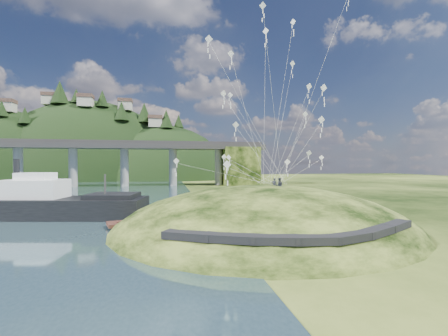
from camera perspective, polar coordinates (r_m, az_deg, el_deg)
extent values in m
plane|color=black|center=(32.43, -5.05, -12.67)|extent=(320.00, 320.00, 0.00)
ellipsoid|color=black|center=(36.36, 7.62, -13.61)|extent=(36.00, 32.00, 13.00)
cube|color=black|center=(24.08, -6.68, -12.55)|extent=(4.32, 3.62, 0.71)
cube|color=black|center=(22.89, 1.35, -13.09)|extent=(4.10, 2.97, 0.61)
cube|color=black|center=(22.79, 9.50, -13.19)|extent=(3.85, 2.37, 0.62)
cube|color=black|center=(23.60, 16.91, -12.84)|extent=(3.62, 1.83, 0.66)
cube|color=black|center=(25.27, 22.85, -11.93)|extent=(3.82, 2.27, 0.68)
cube|color=black|center=(27.72, 26.98, -10.60)|extent=(4.11, 2.97, 0.71)
cube|color=black|center=(30.76, 29.65, -9.43)|extent=(4.26, 3.43, 0.66)
cube|color=#2D2B2B|center=(111.74, -35.78, 3.55)|extent=(160.00, 9.00, 1.60)
cube|color=#2D2B2B|center=(111.81, -35.78, 4.27)|extent=(160.00, 0.40, 1.20)
cube|color=#2D2B2B|center=(115.72, -34.89, 4.16)|extent=(160.00, 0.40, 1.20)
cylinder|color=gray|center=(110.59, -34.57, 0.22)|extent=(2.60, 2.60, 13.00)
cylinder|color=gray|center=(105.35, -26.82, 0.26)|extent=(2.60, 2.60, 13.00)
cylinder|color=gray|center=(102.21, -18.43, 0.30)|extent=(2.60, 2.60, 13.00)
cylinder|color=gray|center=(101.37, -9.71, 0.33)|extent=(2.60, 2.60, 13.00)
cylinder|color=gray|center=(102.89, -1.05, 0.35)|extent=(2.60, 2.60, 13.00)
cube|color=black|center=(104.45, 3.01, 0.36)|extent=(12.00, 11.00, 13.00)
ellipsoid|color=black|center=(162.16, -24.10, -3.92)|extent=(96.00, 68.00, 88.00)
ellipsoid|color=black|center=(150.39, -11.63, -5.77)|extent=(76.00, 56.00, 72.00)
cone|color=black|center=(155.12, -36.68, 9.10)|extent=(5.08, 5.08, 6.69)
cone|color=black|center=(150.28, -33.69, 8.35)|extent=(5.29, 5.29, 6.96)
cone|color=black|center=(156.46, -28.80, 12.52)|extent=(8.01, 8.01, 10.54)
cone|color=black|center=(153.71, -26.31, 12.24)|extent=(4.97, 4.97, 6.54)
cone|color=black|center=(148.98, -22.17, 12.16)|extent=(5.83, 5.83, 7.67)
cone|color=black|center=(141.62, -18.93, 10.26)|extent=(6.47, 6.47, 8.51)
cone|color=black|center=(147.57, -14.95, 10.16)|extent=(7.13, 7.13, 9.38)
cone|color=black|center=(141.82, -10.95, 9.17)|extent=(6.56, 6.56, 8.63)
cone|color=black|center=(147.46, -8.64, 8.79)|extent=(4.88, 4.88, 6.42)
cube|color=beige|center=(159.88, -36.04, 9.31)|extent=(6.00, 5.00, 4.00)
cube|color=brown|center=(160.30, -36.05, 10.26)|extent=(6.40, 5.40, 1.60)
cube|color=beige|center=(160.58, -30.19, 11.03)|extent=(6.00, 5.00, 4.00)
cube|color=brown|center=(161.07, -30.19, 11.97)|extent=(6.40, 5.40, 1.60)
cube|color=beige|center=(147.97, -24.87, 11.27)|extent=(6.00, 5.00, 4.00)
cube|color=brown|center=(148.48, -24.88, 12.30)|extent=(6.40, 5.40, 1.60)
cube|color=beige|center=(150.88, -18.29, 11.07)|extent=(6.00, 5.00, 4.00)
cube|color=brown|center=(151.38, -18.30, 12.08)|extent=(6.40, 5.40, 1.60)
cube|color=beige|center=(142.59, -12.94, 8.32)|extent=(6.00, 5.00, 4.00)
cube|color=brown|center=(142.96, -12.94, 9.39)|extent=(6.40, 5.40, 1.60)
cube|color=black|center=(47.75, -28.89, -6.68)|extent=(24.26, 10.80, 2.77)
cube|color=white|center=(49.12, -32.18, -3.62)|extent=(8.23, 6.04, 2.99)
cube|color=white|center=(49.01, -32.20, -1.50)|extent=(4.80, 3.96, 1.28)
cube|color=black|center=(44.42, -20.42, -4.97)|extent=(7.31, 6.47, 0.64)
cylinder|color=black|center=(50.45, -34.78, -0.01)|extent=(0.75, 0.75, 2.56)
cylinder|color=#2D2B2B|center=(44.69, -21.71, -3.16)|extent=(0.26, 0.26, 3.20)
cube|color=#381C16|center=(39.16, -9.55, -9.54)|extent=(15.93, 7.06, 0.40)
cylinder|color=#381C16|center=(37.65, -19.59, -10.45)|extent=(0.34, 0.34, 1.14)
cylinder|color=#381C16|center=(38.29, -14.46, -10.23)|extent=(0.34, 0.34, 1.14)
cylinder|color=#381C16|center=(39.22, -9.55, -9.95)|extent=(0.34, 0.34, 1.14)
cylinder|color=#381C16|center=(40.41, -4.90, -9.61)|extent=(0.34, 0.34, 1.14)
cylinder|color=#381C16|center=(41.84, -0.55, -9.24)|extent=(0.34, 0.34, 1.14)
imported|color=#252832|center=(36.74, 9.58, -1.87)|extent=(0.76, 0.69, 1.74)
imported|color=#252832|center=(35.53, 10.48, -1.83)|extent=(0.99, 0.81, 1.90)
cube|color=silver|center=(33.71, 7.39, 28.34)|extent=(0.68, 0.23, 0.68)
cube|color=silver|center=(33.48, 7.39, 27.59)|extent=(0.09, 0.02, 0.40)
cube|color=silver|center=(33.26, 7.38, 26.83)|extent=(0.09, 0.02, 0.40)
cube|color=silver|center=(33.05, 7.38, 26.06)|extent=(0.09, 0.02, 0.40)
cube|color=silver|center=(47.14, 12.92, 18.83)|extent=(0.84, 0.31, 0.82)
cube|color=silver|center=(46.96, 12.91, 18.13)|extent=(0.11, 0.07, 0.49)
cube|color=silver|center=(46.79, 12.91, 17.43)|extent=(0.11, 0.07, 0.49)
cube|color=silver|center=(46.62, 12.91, 16.72)|extent=(0.11, 0.07, 0.49)
cube|color=silver|center=(37.89, 18.06, 8.75)|extent=(0.89, 0.18, 0.88)
cube|color=silver|center=(37.81, 18.06, 7.81)|extent=(0.12, 0.05, 0.51)
cube|color=silver|center=(37.74, 18.05, 6.86)|extent=(0.12, 0.05, 0.51)
cube|color=silver|center=(37.68, 18.05, 5.91)|extent=(0.12, 0.05, 0.51)
cube|color=silver|center=(35.57, -2.91, 23.33)|extent=(0.87, 0.23, 0.86)
cube|color=silver|center=(35.34, -2.91, 22.41)|extent=(0.11, 0.04, 0.50)
cube|color=silver|center=(35.12, -2.91, 21.48)|extent=(0.11, 0.04, 0.50)
cube|color=silver|center=(34.91, -2.91, 20.54)|extent=(0.11, 0.04, 0.50)
cube|color=silver|center=(45.09, 13.02, 25.48)|extent=(0.50, 0.67, 0.78)
cube|color=silver|center=(44.86, 13.02, 24.82)|extent=(0.09, 0.08, 0.46)
cube|color=silver|center=(44.63, 13.01, 24.16)|extent=(0.09, 0.08, 0.46)
cube|color=silver|center=(44.41, 13.01, 23.49)|extent=(0.09, 0.08, 0.46)
cube|color=silver|center=(42.44, -0.10, 14.00)|extent=(0.86, 0.26, 0.85)
cube|color=silver|center=(42.31, -0.10, 13.19)|extent=(0.11, 0.07, 0.50)
cube|color=silver|center=(42.18, -0.10, 12.37)|extent=(0.11, 0.07, 0.50)
cube|color=silver|center=(42.07, -0.10, 11.55)|extent=(0.11, 0.07, 0.50)
cube|color=silver|center=(32.31, 18.46, 14.28)|extent=(0.78, 0.20, 0.78)
cube|color=silver|center=(32.19, 18.46, 13.32)|extent=(0.10, 0.06, 0.45)
cube|color=silver|center=(32.07, 18.45, 12.35)|extent=(0.10, 0.06, 0.45)
cube|color=silver|center=(31.97, 18.45, 11.37)|extent=(0.10, 0.06, 0.45)
cube|color=silver|center=(43.44, 15.89, 2.77)|extent=(0.83, 0.31, 0.80)
cube|color=silver|center=(43.42, 15.89, 1.99)|extent=(0.11, 0.05, 0.48)
cube|color=silver|center=(43.42, 15.88, 1.21)|extent=(0.11, 0.05, 0.48)
cube|color=silver|center=(43.42, 15.88, 0.43)|extent=(0.11, 0.05, 0.48)
cube|color=silver|center=(36.63, 15.90, 14.71)|extent=(0.76, 0.28, 0.77)
cube|color=silver|center=(36.50, 15.90, 13.86)|extent=(0.09, 0.08, 0.46)
cube|color=silver|center=(36.38, 15.89, 13.00)|extent=(0.09, 0.08, 0.46)
cube|color=silver|center=(36.27, 15.89, 12.14)|extent=(0.09, 0.08, 0.46)
cube|color=silver|center=(41.08, 18.07, 1.91)|extent=(0.48, 0.50, 0.66)
cube|color=silver|center=(41.08, 18.07, 1.26)|extent=(0.08, 0.06, 0.38)
cube|color=silver|center=(41.08, 18.06, 0.61)|extent=(0.08, 0.06, 0.38)
cube|color=silver|center=(41.08, 18.06, -0.05)|extent=(0.08, 0.06, 0.38)
cube|color=silver|center=(45.85, 15.22, 9.88)|extent=(0.85, 0.23, 0.83)
cube|color=silver|center=(45.76, 15.22, 9.14)|extent=(0.11, 0.05, 0.49)
cube|color=silver|center=(45.68, 15.22, 8.39)|extent=(0.11, 0.05, 0.49)
cube|color=silver|center=(45.60, 15.21, 7.65)|extent=(0.11, 0.05, 0.49)
cube|color=silver|center=(42.64, 1.17, 13.72)|extent=(0.78, 0.26, 0.80)
cube|color=silver|center=(42.51, 1.17, 12.98)|extent=(0.10, 0.03, 0.46)
cube|color=silver|center=(42.40, 1.17, 12.23)|extent=(0.10, 0.03, 0.46)
cube|color=silver|center=(42.29, 1.17, 11.48)|extent=(0.10, 0.03, 0.46)
cube|color=silver|center=(38.84, 11.98, 1.13)|extent=(0.67, 0.48, 0.77)
cube|color=silver|center=(38.85, 11.98, 0.31)|extent=(0.10, 0.06, 0.45)
cube|color=silver|center=(38.86, 11.98, -0.50)|extent=(0.10, 0.06, 0.45)
cube|color=silver|center=(38.88, 11.97, -1.32)|extent=(0.10, 0.06, 0.45)
cube|color=silver|center=(37.04, 1.31, 20.97)|extent=(0.79, 0.19, 0.78)
cube|color=silver|center=(36.86, 1.31, 20.15)|extent=(0.10, 0.04, 0.45)
cube|color=silver|center=(36.68, 1.31, 19.33)|extent=(0.10, 0.04, 0.45)
cube|color=silver|center=(36.51, 1.30, 18.50)|extent=(0.10, 0.04, 0.45)
cube|color=silver|center=(41.81, -9.08, 1.31)|extent=(0.86, 0.27, 0.87)
cube|color=silver|center=(41.82, -9.08, 0.46)|extent=(0.11, 0.07, 0.51)
cube|color=silver|center=(41.83, -9.08, -0.39)|extent=(0.11, 0.07, 0.51)
cube|color=silver|center=(41.85, -9.08, -1.25)|extent=(0.11, 0.07, 0.51)
cube|color=silver|center=(28.71, 0.57, 0.65)|extent=(0.72, 0.51, 0.81)
cube|color=silver|center=(28.72, 0.57, -0.54)|extent=(0.11, 0.05, 0.49)
cube|color=silver|center=(28.74, 0.57, -1.73)|extent=(0.11, 0.05, 0.49)
cube|color=silver|center=(28.78, 0.57, -2.91)|extent=(0.11, 0.05, 0.49)
cube|color=silver|center=(38.62, 2.26, 8.23)|extent=(0.87, 0.32, 0.84)
cube|color=silver|center=(38.54, 2.26, 7.32)|extent=(0.11, 0.04, 0.50)
cube|color=silver|center=(38.48, 2.26, 6.41)|extent=(0.11, 0.04, 0.50)
cube|color=silver|center=(38.43, 2.26, 5.50)|extent=(0.11, 0.04, 0.50)
cube|color=silver|center=(41.61, 0.01, 2.13)|extent=(0.73, 0.28, 0.75)
cube|color=silver|center=(41.60, 0.01, 1.39)|extent=(0.09, 0.07, 0.44)
cube|color=silver|center=(41.60, 0.01, 0.65)|extent=(0.09, 0.07, 0.44)
cube|color=silver|center=(41.61, 0.01, -0.10)|extent=(0.09, 0.07, 0.44)
cube|color=silver|center=(43.06, 0.90, 2.04)|extent=(0.61, 0.55, 0.76)
cube|color=silver|center=(43.06, 0.90, 1.30)|extent=(0.10, 0.06, 0.45)
cube|color=silver|center=(43.06, 0.90, 0.56)|extent=(0.10, 0.06, 0.45)
cube|color=silver|center=(43.06, 0.90, -0.18)|extent=(0.10, 0.06, 0.45)
cube|color=silver|center=(39.65, 7.94, 24.42)|extent=(0.59, 0.63, 0.81)
cube|color=silver|center=(39.42, 7.94, 23.65)|extent=(0.10, 0.08, 0.47)
cube|color=silver|center=(39.20, 7.94, 22.87)|extent=(0.10, 0.08, 0.47)
cube|color=silver|center=(38.99, 7.94, 22.08)|extent=(0.10, 0.08, 0.47)
cube|color=silver|center=(39.53, 22.46, 27.45)|extent=(0.09, 0.07, 0.41)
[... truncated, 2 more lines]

